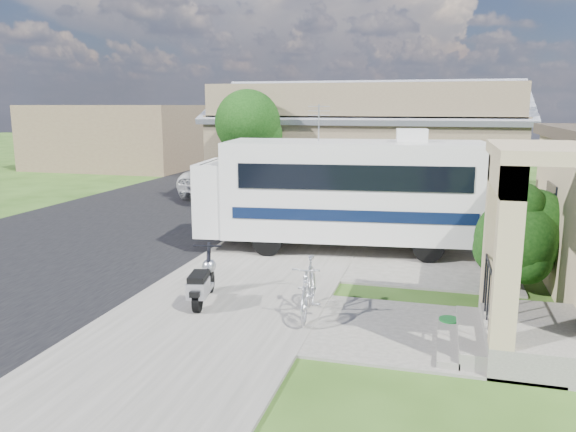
% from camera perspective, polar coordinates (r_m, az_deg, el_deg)
% --- Properties ---
extents(ground, '(120.00, 120.00, 0.00)m').
position_cam_1_polar(ground, '(11.77, -0.86, -8.64)').
color(ground, '#244211').
extents(street_slab, '(9.00, 80.00, 0.02)m').
position_cam_1_polar(street_slab, '(23.53, -11.74, 1.21)').
color(street_slab, black).
rests_on(street_slab, ground).
extents(sidewalk_slab, '(4.00, 80.00, 0.06)m').
position_cam_1_polar(sidewalk_slab, '(21.41, 3.98, 0.49)').
color(sidewalk_slab, '#5E5B55').
rests_on(sidewalk_slab, ground).
extents(driveway_slab, '(7.00, 6.00, 0.05)m').
position_cam_1_polar(driveway_slab, '(15.73, 9.00, -3.56)').
color(driveway_slab, '#5E5B55').
rests_on(driveway_slab, ground).
extents(walk_slab, '(4.00, 3.00, 0.05)m').
position_cam_1_polar(walk_slab, '(10.43, 13.92, -11.53)').
color(walk_slab, '#5E5B55').
rests_on(walk_slab, ground).
extents(warehouse, '(12.50, 8.40, 5.04)m').
position_cam_1_polar(warehouse, '(24.88, 8.12, 6.46)').
color(warehouse, brown).
rests_on(warehouse, ground).
extents(distant_bldg_far, '(10.00, 8.00, 4.00)m').
position_cam_1_polar(distant_bldg_far, '(38.37, -16.51, 7.76)').
color(distant_bldg_far, brown).
rests_on(distant_bldg_far, ground).
extents(distant_bldg_near, '(8.00, 7.00, 3.20)m').
position_cam_1_polar(distant_bldg_near, '(48.22, -6.89, 8.27)').
color(distant_bldg_near, brown).
rests_on(distant_bldg_near, ground).
extents(street_tree_a, '(2.44, 2.40, 4.58)m').
position_cam_1_polar(street_tree_a, '(20.84, -3.81, 9.12)').
color(street_tree_a, '#312016').
rests_on(street_tree_a, ground).
extents(street_tree_b, '(2.44, 2.40, 4.73)m').
position_cam_1_polar(street_tree_b, '(30.46, 2.41, 10.05)').
color(street_tree_b, '#312016').
rests_on(street_tree_b, ground).
extents(street_tree_c, '(2.44, 2.40, 4.42)m').
position_cam_1_polar(street_tree_c, '(39.29, 5.37, 9.85)').
color(street_tree_c, '#312016').
rests_on(street_tree_c, ground).
extents(motorhome, '(7.98, 3.29, 3.97)m').
position_cam_1_polar(motorhome, '(15.54, 5.64, 2.67)').
color(motorhome, silver).
rests_on(motorhome, ground).
extents(shrub, '(1.96, 1.87, 2.41)m').
position_cam_1_polar(shrub, '(13.10, 22.47, -1.85)').
color(shrub, '#312016').
rests_on(shrub, ground).
extents(scooter, '(0.70, 1.67, 1.10)m').
position_cam_1_polar(scooter, '(11.46, -8.71, -6.75)').
color(scooter, black).
rests_on(scooter, ground).
extents(bicycle, '(0.67, 1.85, 1.09)m').
position_cam_1_polar(bicycle, '(10.73, 2.09, -7.59)').
color(bicycle, '#AFAFB7').
rests_on(bicycle, ground).
extents(pickup_truck, '(3.22, 6.04, 1.61)m').
position_cam_1_polar(pickup_truck, '(25.51, -5.65, 3.96)').
color(pickup_truck, silver).
rests_on(pickup_truck, ground).
extents(van, '(3.16, 6.21, 1.73)m').
position_cam_1_polar(van, '(31.93, -2.38, 5.56)').
color(van, silver).
rests_on(van, ground).
extents(garden_hose, '(0.37, 0.37, 0.17)m').
position_cam_1_polar(garden_hose, '(10.79, 16.04, -10.53)').
color(garden_hose, '#125D23').
rests_on(garden_hose, ground).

